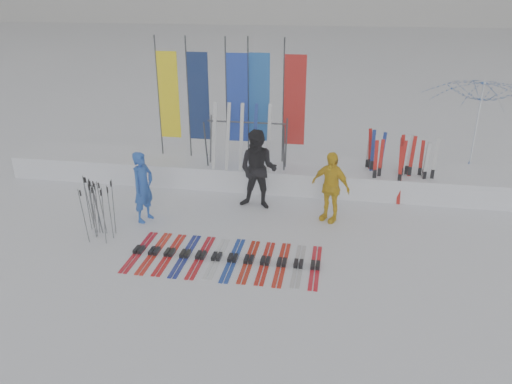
% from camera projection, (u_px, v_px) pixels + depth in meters
% --- Properties ---
extents(ground, '(120.00, 120.00, 0.00)m').
position_uv_depth(ground, '(231.00, 273.00, 9.34)').
color(ground, white).
rests_on(ground, ground).
extents(snow_bank, '(14.00, 1.60, 0.60)m').
position_uv_depth(snow_bank, '(268.00, 173.00, 13.40)').
color(snow_bank, white).
rests_on(snow_bank, ground).
extents(person_blue, '(0.55, 0.68, 1.63)m').
position_uv_depth(person_blue, '(143.00, 187.00, 11.13)').
color(person_blue, '#1E4EB3').
rests_on(person_blue, ground).
extents(person_black, '(1.00, 0.82, 1.92)m').
position_uv_depth(person_black, '(258.00, 170.00, 11.73)').
color(person_black, black).
rests_on(person_black, ground).
extents(person_yellow, '(1.03, 0.81, 1.63)m').
position_uv_depth(person_yellow, '(330.00, 187.00, 11.14)').
color(person_yellow, yellow).
rests_on(person_yellow, ground).
extents(tent_canopy, '(3.50, 3.55, 2.80)m').
position_uv_depth(tent_canopy, '(477.00, 129.00, 13.35)').
color(tent_canopy, white).
rests_on(tent_canopy, ground).
extents(ski_row, '(3.72, 1.70, 0.07)m').
position_uv_depth(ski_row, '(224.00, 258.00, 9.79)').
color(ski_row, red).
rests_on(ski_row, ground).
extents(pole_cluster, '(0.74, 0.67, 1.26)m').
position_uv_depth(pole_cluster, '(96.00, 209.00, 10.55)').
color(pole_cluster, '#595B60').
rests_on(pole_cluster, ground).
extents(feather_flags, '(3.96, 0.21, 3.20)m').
position_uv_depth(feather_flags, '(230.00, 98.00, 13.04)').
color(feather_flags, '#383A3F').
rests_on(feather_flags, ground).
extents(ski_rack, '(2.04, 0.80, 1.23)m').
position_uv_depth(ski_rack, '(246.00, 138.00, 12.70)').
color(ski_rack, '#383A3F').
rests_on(ski_rack, ground).
extents(upright_skis, '(1.62, 0.90, 1.67)m').
position_uv_depth(upright_skis, '(397.00, 167.00, 12.43)').
color(upright_skis, navy).
rests_on(upright_skis, ground).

